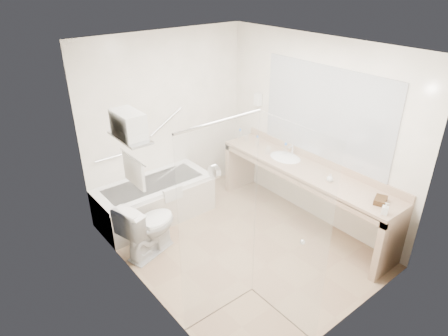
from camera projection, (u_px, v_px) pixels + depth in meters
floor at (238, 245)px, 5.18m from camera, size 3.20×3.20×0.00m
ceiling at (243, 47)px, 4.04m from camera, size 2.60×3.20×0.10m
wall_back at (167, 120)px, 5.72m from camera, size 2.60×0.10×2.50m
wall_front at (359, 220)px, 3.50m from camera, size 2.60×0.10×2.50m
wall_left at (139, 194)px, 3.88m from camera, size 0.10×3.20×2.50m
wall_right at (314, 132)px, 5.33m from camera, size 0.10×3.20×2.50m
bathtub at (155, 200)px, 5.63m from camera, size 1.60×0.73×0.59m
grab_bar_short at (109, 158)px, 5.30m from camera, size 0.40×0.03×0.03m
grab_bar_long at (166, 122)px, 5.66m from camera, size 0.53×0.03×0.33m
shower_enclosure at (254, 228)px, 3.70m from camera, size 0.96×0.91×2.11m
towel_shelf at (129, 132)px, 3.97m from camera, size 0.24×0.55×0.81m
vanity_counter at (304, 182)px, 5.35m from camera, size 0.55×2.70×0.95m
sink at (285, 159)px, 5.57m from camera, size 0.40×0.52×0.14m
faucet at (293, 149)px, 5.60m from camera, size 0.03×0.03×0.14m
mirror at (325, 113)px, 5.09m from camera, size 0.02×2.00×1.20m
hairdryer_unit at (258, 99)px, 5.94m from camera, size 0.08×0.10×0.18m
toilet at (149, 227)px, 4.89m from camera, size 0.86×0.63×0.75m
amenity_basket at (380, 200)px, 4.48m from camera, size 0.22×0.18×0.06m
soap_bottle_a at (385, 212)px, 4.28m from camera, size 0.11×0.15×0.06m
soap_bottle_b at (330, 179)px, 4.92m from camera, size 0.11×0.12×0.08m
water_bottle_left at (285, 151)px, 5.51m from camera, size 0.07×0.07×0.21m
water_bottle_mid at (257, 142)px, 5.82m from camera, size 0.06×0.06×0.18m
water_bottle_right at (240, 135)px, 6.05m from camera, size 0.06×0.06×0.18m
drinking_glass_near at (246, 138)px, 6.05m from camera, size 0.08×0.08×0.09m
drinking_glass_far at (268, 150)px, 5.65m from camera, size 0.09×0.09×0.09m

